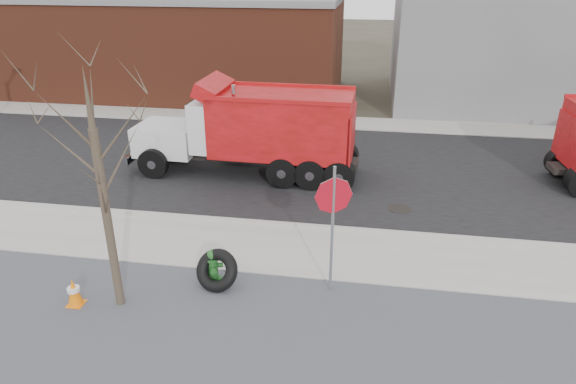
% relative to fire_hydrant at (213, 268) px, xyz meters
% --- Properties ---
extents(ground, '(120.00, 120.00, 0.00)m').
position_rel_fire_hydrant_xyz_m(ground, '(1.44, 1.45, -0.39)').
color(ground, '#383328').
rests_on(ground, ground).
extents(gravel_verge, '(60.00, 5.00, 0.03)m').
position_rel_fire_hydrant_xyz_m(gravel_verge, '(1.44, -2.05, -0.38)').
color(gravel_verge, slate).
rests_on(gravel_verge, ground).
extents(sidewalk, '(60.00, 2.50, 0.06)m').
position_rel_fire_hydrant_xyz_m(sidewalk, '(1.44, 1.70, -0.36)').
color(sidewalk, '#9E9B93').
rests_on(sidewalk, ground).
extents(curb, '(60.00, 0.15, 0.11)m').
position_rel_fire_hydrant_xyz_m(curb, '(1.44, 3.00, -0.34)').
color(curb, '#9E9B93').
rests_on(curb, ground).
extents(road, '(60.00, 9.40, 0.02)m').
position_rel_fire_hydrant_xyz_m(road, '(1.44, 7.75, -0.38)').
color(road, black).
rests_on(road, ground).
extents(far_sidewalk, '(60.00, 2.00, 0.06)m').
position_rel_fire_hydrant_xyz_m(far_sidewalk, '(1.44, 13.45, -0.36)').
color(far_sidewalk, '#9E9B93').
rests_on(far_sidewalk, ground).
extents(building_grey, '(12.00, 10.00, 8.00)m').
position_rel_fire_hydrant_xyz_m(building_grey, '(10.44, 19.45, 3.61)').
color(building_grey, gray).
rests_on(building_grey, ground).
extents(building_brick, '(20.20, 8.20, 5.30)m').
position_rel_fire_hydrant_xyz_m(building_brick, '(-8.56, 18.45, 2.26)').
color(building_brick, brown).
rests_on(building_brick, ground).
extents(bare_tree, '(3.20, 3.20, 5.20)m').
position_rel_fire_hydrant_xyz_m(bare_tree, '(-1.76, -1.15, 2.90)').
color(bare_tree, '#382D23').
rests_on(bare_tree, ground).
extents(fire_hydrant, '(0.48, 0.48, 0.85)m').
position_rel_fire_hydrant_xyz_m(fire_hydrant, '(0.00, 0.00, 0.00)').
color(fire_hydrant, '#286526').
rests_on(fire_hydrant, ground).
extents(truck_tire, '(1.12, 0.95, 0.98)m').
position_rel_fire_hydrant_xyz_m(truck_tire, '(0.15, -0.18, 0.05)').
color(truck_tire, black).
rests_on(truck_tire, ground).
extents(stop_sign, '(0.78, 0.34, 3.04)m').
position_rel_fire_hydrant_xyz_m(stop_sign, '(2.72, 0.08, 1.66)').
color(stop_sign, gray).
rests_on(stop_sign, ground).
extents(traffic_cone_near, '(0.35, 0.35, 0.66)m').
position_rel_fire_hydrant_xyz_m(traffic_cone_near, '(-2.70, -1.35, -0.06)').
color(traffic_cone_near, orange).
rests_on(traffic_cone_near, ground).
extents(dump_truck_red_b, '(7.85, 2.44, 3.31)m').
position_rel_fire_hydrant_xyz_m(dump_truck_red_b, '(-0.49, 6.71, 1.30)').
color(dump_truck_red_b, black).
rests_on(dump_truck_red_b, ground).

